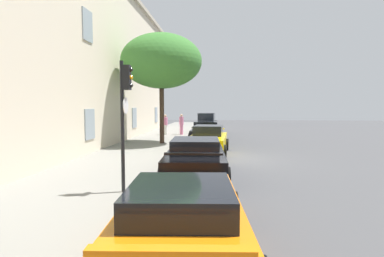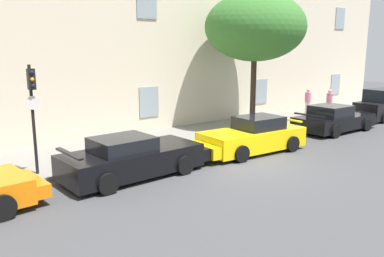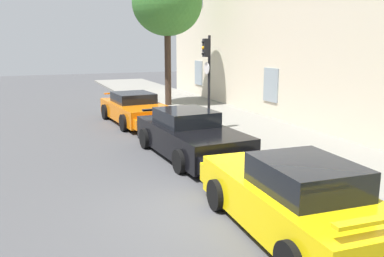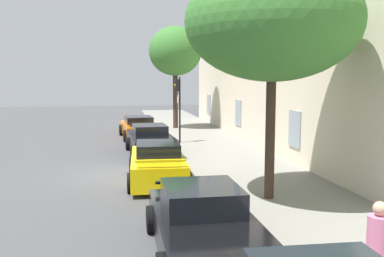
{
  "view_description": "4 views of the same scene",
  "coord_description": "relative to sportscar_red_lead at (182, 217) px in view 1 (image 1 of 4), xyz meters",
  "views": [
    {
      "loc": [
        -14.99,
        0.53,
        2.51
      ],
      "look_at": [
        0.18,
        1.86,
        1.41
      ],
      "focal_mm": 29.47,
      "sensor_mm": 36.0,
      "label": 1
    },
    {
      "loc": [
        -10.22,
        -9.83,
        4.19
      ],
      "look_at": [
        -0.78,
        2.38,
        1.06
      ],
      "focal_mm": 36.72,
      "sensor_mm": 36.0,
      "label": 2
    },
    {
      "loc": [
        7.06,
        -3.19,
        3.43
      ],
      "look_at": [
        -3.1,
        1.0,
        1.09
      ],
      "focal_mm": 37.51,
      "sensor_mm": 36.0,
      "label": 3
    },
    {
      "loc": [
        16.42,
        -0.32,
        3.72
      ],
      "look_at": [
        -1.87,
        2.98,
        1.48
      ],
      "focal_mm": 40.26,
      "sensor_mm": 36.0,
      "label": 4
    }
  ],
  "objects": [
    {
      "name": "ground_plane",
      "position": [
        9.71,
        -1.16,
        -0.59
      ],
      "size": [
        80.0,
        80.0,
        0.0
      ],
      "primitive_type": "plane",
      "color": "#444447"
    },
    {
      "name": "pedestrian_admiring",
      "position": [
        20.36,
        2.49,
        0.42
      ],
      "size": [
        0.45,
        0.45,
        1.69
      ],
      "color": "pink",
      "rests_on": "sidewalk"
    },
    {
      "name": "hatchback_parked",
      "position": [
        23.0,
        0.51,
        0.26
      ],
      "size": [
        4.03,
        1.9,
        1.85
      ],
      "color": "black",
      "rests_on": "ground"
    },
    {
      "name": "pedestrian_strolling",
      "position": [
        20.02,
        3.77,
        0.39
      ],
      "size": [
        0.5,
        0.5,
        1.65
      ],
      "color": "silver",
      "rests_on": "sidewalk"
    },
    {
      "name": "sidewalk",
      "position": [
        9.71,
        3.56,
        -0.52
      ],
      "size": [
        60.0,
        4.43,
        0.14
      ],
      "primitive_type": "cube",
      "color": "gray",
      "rests_on": "ground"
    },
    {
      "name": "sportscar_tail_end",
      "position": [
        17.69,
        0.33,
        0.01
      ],
      "size": [
        4.95,
        2.3,
        1.38
      ],
      "color": "black",
      "rests_on": "ground"
    },
    {
      "name": "traffic_light",
      "position": [
        3.06,
        1.92,
        1.99
      ],
      "size": [
        0.44,
        0.36,
        3.58
      ],
      "color": "black",
      "rests_on": "sidewalk"
    },
    {
      "name": "sportscar_white_middle",
      "position": [
        10.96,
        -0.01,
        0.04
      ],
      "size": [
        5.0,
        2.27,
        1.46
      ],
      "color": "yellow",
      "rests_on": "ground"
    },
    {
      "name": "tree_near_kerb",
      "position": [
        14.26,
        2.98,
        4.67
      ],
      "size": [
        5.02,
        5.02,
        6.82
      ],
      "color": "#38281E",
      "rests_on": "sidewalk"
    },
    {
      "name": "building_facade",
      "position": [
        9.71,
        8.26,
        4.75
      ],
      "size": [
        40.82,
        5.47,
        10.64
      ],
      "color": "beige",
      "rests_on": "ground"
    },
    {
      "name": "sportscar_red_lead",
      "position": [
        0.0,
        0.0,
        0.0
      ],
      "size": [
        5.21,
        2.47,
        1.29
      ],
      "color": "orange",
      "rests_on": "ground"
    },
    {
      "name": "sportscar_yellow_flank",
      "position": [
        5.8,
        0.2,
        0.02
      ],
      "size": [
        5.19,
        2.35,
        1.39
      ],
      "color": "black",
      "rests_on": "ground"
    }
  ]
}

